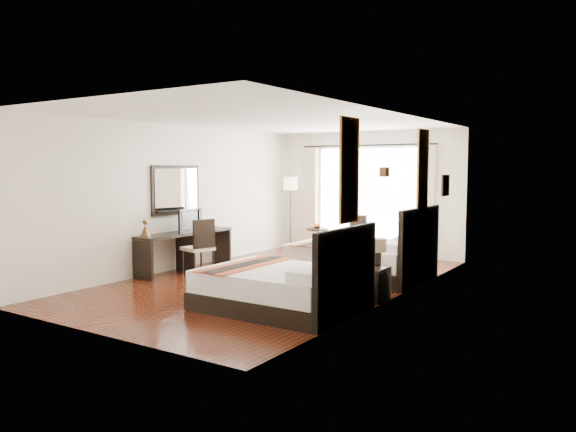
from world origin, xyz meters
The scene contains 29 objects.
floor centered at (0.00, 0.00, -0.01)m, with size 4.50×7.50×0.01m, color #331109.
ceiling centered at (0.00, 0.00, 2.79)m, with size 4.50×7.50×0.02m, color white.
wall_headboard centered at (2.25, 0.00, 1.40)m, with size 0.01×7.50×2.80m, color silver.
wall_desk centered at (-2.25, 0.00, 1.40)m, with size 0.01×7.50×2.80m, color silver.
wall_window centered at (0.00, 3.75, 1.40)m, with size 4.50×0.01×2.80m, color silver.
wall_entry centered at (0.00, -3.75, 1.40)m, with size 4.50×0.01×2.80m, color silver.
window_glass centered at (0.00, 3.73, 1.30)m, with size 2.40×0.02×2.20m, color white.
sheer_curtain centered at (0.00, 3.67, 1.30)m, with size 2.30×0.02×2.10m, color white.
drape_left centered at (-1.45, 3.63, 1.28)m, with size 0.35×0.14×2.35m, color beige.
drape_right centered at (1.45, 3.63, 1.28)m, with size 0.35×0.14×2.35m, color beige.
art_panel_near centered at (2.23, -1.54, 1.95)m, with size 0.03×0.50×1.35m, color maroon.
art_panel_far centered at (2.23, 1.16, 1.95)m, with size 0.03×0.50×1.35m, color maroon.
wall_sconce centered at (2.19, -0.34, 1.92)m, with size 0.10×0.14×0.14m, color #4B301B.
mirror_frame centered at (-2.22, -0.14, 1.55)m, with size 0.04×1.25×0.95m, color black.
mirror_glass centered at (-2.19, -0.14, 1.55)m, with size 0.01×1.12×0.82m, color white.
bed_near centered at (1.23, -1.54, 0.31)m, with size 2.16×1.68×1.22m.
bed_far centered at (1.15, 1.16, 0.34)m, with size 2.31×1.80×1.31m.
nightstand centered at (2.01, -0.34, 0.25)m, with size 0.41×0.51×0.49m, color black.
table_lamp centered at (2.05, -0.23, 0.78)m, with size 0.26×0.26×0.41m.
vase centered at (2.01, -0.46, 0.56)m, with size 0.12×0.12×0.12m, color black.
console_desk centered at (-1.99, -0.14, 0.38)m, with size 0.50×2.20×0.76m, color black.
television centered at (-1.97, -0.11, 0.98)m, with size 0.77×0.10×0.44m, color black.
bronze_figurine centered at (-1.99, -1.14, 0.89)m, with size 0.18×0.18×0.27m, color #4B301B, non-canonical shape.
desk_chair centered at (-1.52, -0.28, 0.32)m, with size 0.59×0.59×1.04m.
floor_lamp centered at (-1.86, 3.38, 1.48)m, with size 0.35×0.35×1.75m.
side_table centered at (-0.88, 2.99, 0.30)m, with size 0.52×0.52×0.60m, color black.
fruit_bowl centered at (-0.89, 2.99, 0.62)m, with size 0.19×0.19×0.05m, color #422C17.
window_chair centered at (0.02, 3.13, 0.28)m, with size 0.48×0.48×0.93m.
jute_rug centered at (0.01, 2.69, 0.01)m, with size 1.11×0.75×0.01m, color tan.
Camera 1 is at (5.51, -7.98, 1.99)m, focal length 35.00 mm.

